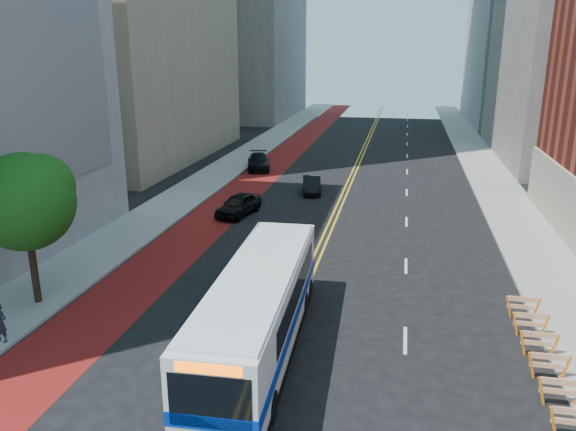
# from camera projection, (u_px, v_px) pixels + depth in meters

# --- Properties ---
(ground) EXTENTS (160.00, 160.00, 0.00)m
(ground) POSITION_uv_depth(u_px,v_px,m) (246.00, 420.00, 17.29)
(ground) COLOR black
(ground) RESTS_ON ground
(sidewalk_left) EXTENTS (4.00, 140.00, 0.15)m
(sidewalk_left) POSITION_uv_depth(u_px,v_px,m) (206.00, 182.00, 47.74)
(sidewalk_left) COLOR gray
(sidewalk_left) RESTS_ON ground
(sidewalk_right) EXTENTS (4.00, 140.00, 0.15)m
(sidewalk_right) POSITION_uv_depth(u_px,v_px,m) (502.00, 196.00, 43.11)
(sidewalk_right) COLOR gray
(sidewalk_right) RESTS_ON ground
(bus_lane_paint) EXTENTS (3.60, 140.00, 0.01)m
(bus_lane_paint) POSITION_uv_depth(u_px,v_px,m) (250.00, 185.00, 47.01)
(bus_lane_paint) COLOR maroon
(bus_lane_paint) RESTS_ON ground
(center_line_inner) EXTENTS (0.14, 140.00, 0.01)m
(center_line_inner) POSITION_uv_depth(u_px,v_px,m) (344.00, 189.00, 45.48)
(center_line_inner) COLOR gold
(center_line_inner) RESTS_ON ground
(center_line_outer) EXTENTS (0.14, 140.00, 0.01)m
(center_line_outer) POSITION_uv_depth(u_px,v_px,m) (349.00, 190.00, 45.41)
(center_line_outer) COLOR gold
(center_line_outer) RESTS_ON ground
(lane_dashes) EXTENTS (0.14, 98.20, 0.01)m
(lane_dashes) POSITION_uv_depth(u_px,v_px,m) (407.00, 172.00, 52.03)
(lane_dashes) COLOR silver
(lane_dashes) RESTS_ON ground
(construction_barriers) EXTENTS (1.42, 10.91, 1.00)m
(construction_barriers) POSITION_uv_depth(u_px,v_px,m) (554.00, 375.00, 18.46)
(construction_barriers) COLOR orange
(construction_barriers) RESTS_ON ground
(street_tree) EXTENTS (4.20, 4.20, 6.70)m
(street_tree) POSITION_uv_depth(u_px,v_px,m) (26.00, 198.00, 23.73)
(street_tree) COLOR black
(street_tree) RESTS_ON sidewalk_left
(transit_bus) EXTENTS (3.11, 12.21, 3.33)m
(transit_bus) POSITION_uv_depth(u_px,v_px,m) (259.00, 309.00, 20.72)
(transit_bus) COLOR white
(transit_bus) RESTS_ON ground
(car_a) EXTENTS (2.63, 4.58, 1.47)m
(car_a) POSITION_uv_depth(u_px,v_px,m) (238.00, 205.00, 38.33)
(car_a) COLOR black
(car_a) RESTS_ON ground
(car_b) EXTENTS (2.07, 4.13, 1.30)m
(car_b) POSITION_uv_depth(u_px,v_px,m) (312.00, 185.00, 44.31)
(car_b) COLOR black
(car_b) RESTS_ON ground
(car_c) EXTENTS (3.26, 5.33, 1.44)m
(car_c) POSITION_uv_depth(u_px,v_px,m) (259.00, 162.00, 52.91)
(car_c) COLOR black
(car_c) RESTS_ON ground
(pedestrian) EXTENTS (0.58, 0.38, 1.57)m
(pedestrian) POSITION_uv_depth(u_px,v_px,m) (0.00, 323.00, 21.37)
(pedestrian) COLOR black
(pedestrian) RESTS_ON sidewalk_left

